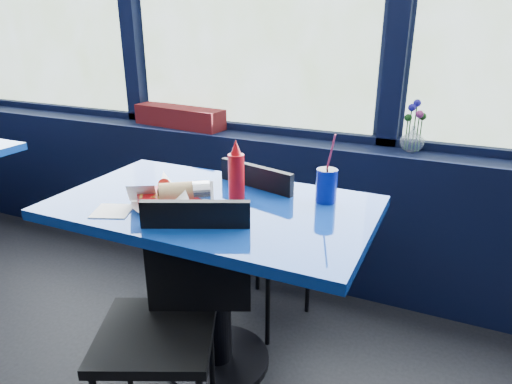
# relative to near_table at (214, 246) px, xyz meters

# --- Properties ---
(window_sill) EXTENTS (5.00, 0.26, 0.80)m
(window_sill) POSITION_rel_near_table_xyz_m (-0.30, 0.87, -0.17)
(window_sill) COLOR black
(window_sill) RESTS_ON ground
(near_table) EXTENTS (1.20, 0.70, 0.75)m
(near_table) POSITION_rel_near_table_xyz_m (0.00, 0.00, 0.00)
(near_table) COLOR black
(near_table) RESTS_ON ground
(chair_near_front) EXTENTS (0.50, 0.50, 0.84)m
(chair_near_front) POSITION_rel_near_table_xyz_m (0.01, -0.31, -0.08)
(chair_near_front) COLOR black
(chair_near_front) RESTS_ON ground
(chair_near_back) EXTENTS (0.47, 0.47, 0.84)m
(chair_near_back) POSITION_rel_near_table_xyz_m (0.05, 0.33, -0.08)
(chair_near_back) COLOR black
(chair_near_back) RESTS_ON ground
(planter_box) EXTENTS (0.59, 0.21, 0.12)m
(planter_box) POSITION_rel_near_table_xyz_m (-0.72, 0.87, 0.29)
(planter_box) COLOR maroon
(planter_box) RESTS_ON window_sill
(flower_vase) EXTENTS (0.15, 0.15, 0.25)m
(flower_vase) POSITION_rel_near_table_xyz_m (0.61, 0.88, 0.31)
(flower_vase) COLOR silver
(flower_vase) RESTS_ON window_sill
(food_basket) EXTENTS (0.31, 0.31, 0.10)m
(food_basket) POSITION_rel_near_table_xyz_m (-0.11, -0.10, 0.22)
(food_basket) COLOR red
(food_basket) RESTS_ON near_table
(ketchup_bottle) EXTENTS (0.06, 0.06, 0.23)m
(ketchup_bottle) POSITION_rel_near_table_xyz_m (0.06, 0.08, 0.28)
(ketchup_bottle) COLOR red
(ketchup_bottle) RESTS_ON near_table
(soda_cup) EXTENTS (0.08, 0.08, 0.27)m
(soda_cup) POSITION_rel_near_table_xyz_m (0.38, 0.19, 0.25)
(soda_cup) COLOR navy
(soda_cup) RESTS_ON near_table
(napkin) EXTENTS (0.17, 0.17, 0.00)m
(napkin) POSITION_rel_near_table_xyz_m (-0.29, -0.22, 0.18)
(napkin) COLOR white
(napkin) RESTS_ON near_table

